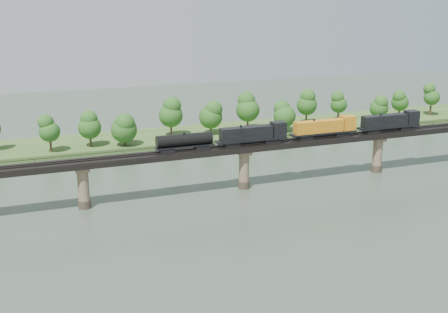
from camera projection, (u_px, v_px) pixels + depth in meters
name	position (u px, v px, depth m)	size (l,w,h in m)	color
ground	(298.00, 233.00, 116.90)	(400.00, 400.00, 0.00)	#344235
far_bank	(184.00, 136.00, 193.25)	(300.00, 24.00, 1.60)	#345321
bridge	(244.00, 168.00, 142.39)	(236.00, 30.00, 11.50)	#473A2D
bridge_superstructure	(244.00, 144.00, 140.62)	(220.00, 4.90, 0.75)	black
far_treeline	(163.00, 117.00, 184.25)	(289.06, 17.54, 13.60)	#382619
freight_train	(301.00, 130.00, 145.24)	(75.20, 2.93, 5.18)	black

